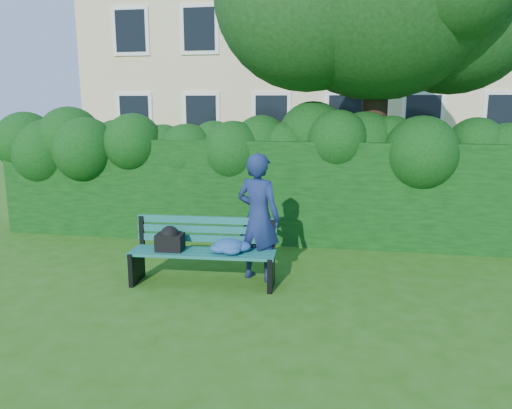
# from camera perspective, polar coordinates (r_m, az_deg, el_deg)

# --- Properties ---
(ground) EXTENTS (80.00, 80.00, 0.00)m
(ground) POSITION_cam_1_polar(r_m,az_deg,el_deg) (7.12, -0.88, -8.47)
(ground) COLOR #29580F
(ground) RESTS_ON ground
(apartment_building) EXTENTS (16.00, 8.08, 12.00)m
(apartment_building) POSITION_cam_1_polar(r_m,az_deg,el_deg) (20.89, 7.11, 21.30)
(apartment_building) COLOR beige
(apartment_building) RESTS_ON ground
(hedge) EXTENTS (10.00, 1.00, 1.80)m
(hedge) POSITION_cam_1_polar(r_m,az_deg,el_deg) (8.99, 1.84, 1.70)
(hedge) COLOR black
(hedge) RESTS_ON ground
(park_bench) EXTENTS (2.00, 0.67, 0.89)m
(park_bench) POSITION_cam_1_polar(r_m,az_deg,el_deg) (6.83, -5.90, -5.02)
(park_bench) COLOR #115546
(park_bench) RESTS_ON ground
(man_reading) EXTENTS (0.75, 0.62, 1.78)m
(man_reading) POSITION_cam_1_polar(r_m,az_deg,el_deg) (6.87, 0.27, -1.47)
(man_reading) COLOR navy
(man_reading) RESTS_ON ground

